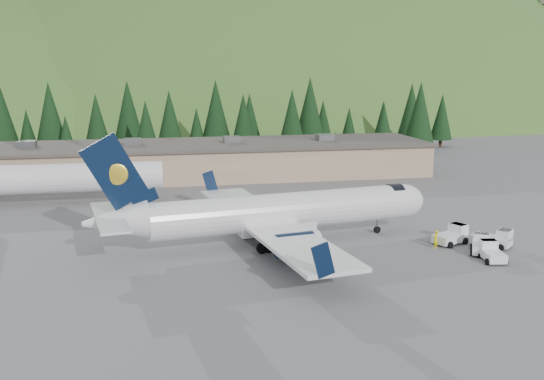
{
  "coord_description": "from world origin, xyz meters",
  "views": [
    {
      "loc": [
        -12.15,
        -54.89,
        16.64
      ],
      "look_at": [
        0.0,
        6.0,
        4.0
      ],
      "focal_mm": 40.0,
      "sensor_mm": 36.0,
      "label": 1
    }
  ],
  "objects_px": {
    "baggage_tug_a": "(452,235)",
    "baggage_tug_c": "(481,245)",
    "airliner": "(275,213)",
    "baggage_tug_b": "(495,239)",
    "baggage_tug_d": "(491,252)",
    "second_airliner": "(47,178)",
    "ramp_worker": "(436,240)",
    "terminal_building": "(200,160)"
  },
  "relations": [
    {
      "from": "terminal_building",
      "to": "second_airliner",
      "type": "bearing_deg",
      "value": -141.22
    },
    {
      "from": "baggage_tug_b",
      "to": "baggage_tug_a",
      "type": "bearing_deg",
      "value": -160.67
    },
    {
      "from": "baggage_tug_c",
      "to": "terminal_building",
      "type": "xyz_separation_m",
      "value": [
        -21.94,
        44.64,
        1.89
      ]
    },
    {
      "from": "second_airliner",
      "to": "baggage_tug_d",
      "type": "height_order",
      "value": "second_airliner"
    },
    {
      "from": "second_airliner",
      "to": "baggage_tug_c",
      "type": "relative_size",
      "value": 8.04
    },
    {
      "from": "baggage_tug_a",
      "to": "ramp_worker",
      "type": "distance_m",
      "value": 2.64
    },
    {
      "from": "airliner",
      "to": "terminal_building",
      "type": "bearing_deg",
      "value": 87.16
    },
    {
      "from": "airliner",
      "to": "baggage_tug_d",
      "type": "xyz_separation_m",
      "value": [
        17.62,
        -8.62,
        -2.26
      ]
    },
    {
      "from": "baggage_tug_c",
      "to": "terminal_building",
      "type": "relative_size",
      "value": 0.05
    },
    {
      "from": "baggage_tug_c",
      "to": "ramp_worker",
      "type": "bearing_deg",
      "value": 88.57
    },
    {
      "from": "airliner",
      "to": "baggage_tug_b",
      "type": "distance_m",
      "value": 20.88
    },
    {
      "from": "baggage_tug_b",
      "to": "baggage_tug_c",
      "type": "distance_m",
      "value": 2.6
    },
    {
      "from": "second_airliner",
      "to": "baggage_tug_a",
      "type": "xyz_separation_m",
      "value": [
        40.72,
        -25.37,
        -2.51
      ]
    },
    {
      "from": "baggage_tug_b",
      "to": "baggage_tug_d",
      "type": "relative_size",
      "value": 1.13
    },
    {
      "from": "baggage_tug_a",
      "to": "baggage_tug_b",
      "type": "bearing_deg",
      "value": -54.07
    },
    {
      "from": "baggage_tug_a",
      "to": "baggage_tug_c",
      "type": "distance_m",
      "value": 3.46
    },
    {
      "from": "ramp_worker",
      "to": "baggage_tug_d",
      "type": "bearing_deg",
      "value": 89.01
    },
    {
      "from": "airliner",
      "to": "ramp_worker",
      "type": "height_order",
      "value": "airliner"
    },
    {
      "from": "second_airliner",
      "to": "ramp_worker",
      "type": "xyz_separation_m",
      "value": [
        38.38,
        -26.6,
        -2.46
      ]
    },
    {
      "from": "baggage_tug_b",
      "to": "baggage_tug_d",
      "type": "bearing_deg",
      "value": -76.63
    },
    {
      "from": "baggage_tug_d",
      "to": "airliner",
      "type": "bearing_deg",
      "value": 73.31
    },
    {
      "from": "terminal_building",
      "to": "ramp_worker",
      "type": "xyz_separation_m",
      "value": [
        18.47,
        -42.6,
        -1.75
      ]
    },
    {
      "from": "baggage_tug_c",
      "to": "terminal_building",
      "type": "bearing_deg",
      "value": 55.11
    },
    {
      "from": "terminal_building",
      "to": "baggage_tug_d",
      "type": "bearing_deg",
      "value": -65.16
    },
    {
      "from": "airliner",
      "to": "baggage_tug_b",
      "type": "bearing_deg",
      "value": -23.16
    },
    {
      "from": "airliner",
      "to": "baggage_tug_a",
      "type": "height_order",
      "value": "airliner"
    },
    {
      "from": "second_airliner",
      "to": "airliner",
      "type": "bearing_deg",
      "value": -42.77
    },
    {
      "from": "baggage_tug_a",
      "to": "baggage_tug_b",
      "type": "distance_m",
      "value": 3.86
    },
    {
      "from": "baggage_tug_a",
      "to": "terminal_building",
      "type": "relative_size",
      "value": 0.05
    },
    {
      "from": "airliner",
      "to": "second_airliner",
      "type": "relative_size",
      "value": 1.23
    },
    {
      "from": "baggage_tug_b",
      "to": "terminal_building",
      "type": "bearing_deg",
      "value": 168.2
    },
    {
      "from": "airliner",
      "to": "baggage_tug_a",
      "type": "relative_size",
      "value": 8.89
    },
    {
      "from": "airliner",
      "to": "baggage_tug_d",
      "type": "distance_m",
      "value": 19.75
    },
    {
      "from": "baggage_tug_b",
      "to": "ramp_worker",
      "type": "relative_size",
      "value": 2.14
    },
    {
      "from": "airliner",
      "to": "second_airliner",
      "type": "xyz_separation_m",
      "value": [
        -23.95,
        22.15,
        0.33
      ]
    },
    {
      "from": "baggage_tug_c",
      "to": "baggage_tug_d",
      "type": "height_order",
      "value": "baggage_tug_d"
    },
    {
      "from": "baggage_tug_a",
      "to": "baggage_tug_d",
      "type": "distance_m",
      "value": 5.47
    },
    {
      "from": "baggage_tug_a",
      "to": "baggage_tug_c",
      "type": "bearing_deg",
      "value": -95.21
    },
    {
      "from": "baggage_tug_b",
      "to": "ramp_worker",
      "type": "height_order",
      "value": "baggage_tug_b"
    },
    {
      "from": "baggage_tug_a",
      "to": "baggage_tug_d",
      "type": "relative_size",
      "value": 1.16
    },
    {
      "from": "second_airliner",
      "to": "baggage_tug_b",
      "type": "xyz_separation_m",
      "value": [
        44.07,
        -27.28,
        -2.5
      ]
    },
    {
      "from": "terminal_building",
      "to": "baggage_tug_d",
      "type": "xyz_separation_m",
      "value": [
        21.65,
        -46.77,
        -1.89
      ]
    }
  ]
}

